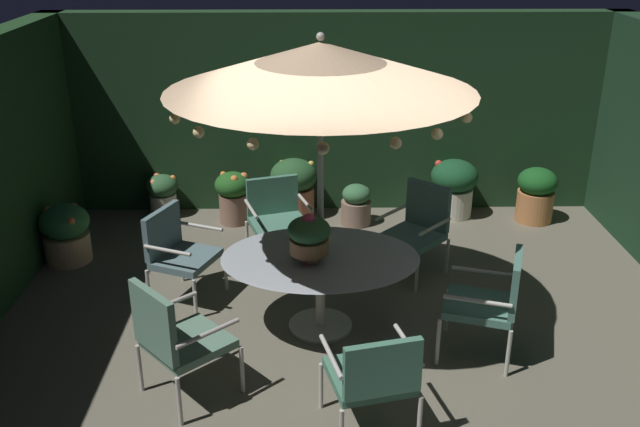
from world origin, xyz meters
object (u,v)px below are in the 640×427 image
object	(u,v)px
centerpiece_planter	(309,235)
potted_plant_left_near	(163,193)
patio_chair_northeast	(374,374)
patio_chair_southeast	(418,225)
potted_plant_right_near	(294,186)
patio_chair_south	(276,214)
potted_plant_left_far	(233,195)
patio_chair_east	(492,298)
patio_dining_table	(320,268)
potted_plant_right_far	(536,194)
potted_plant_back_right	(356,204)
patio_umbrella	(320,67)
patio_chair_southwest	(177,248)
potted_plant_back_left	(66,232)
potted_plant_front_corner	(454,186)
patio_chair_north	(175,335)

from	to	relation	value
centerpiece_planter	potted_plant_left_near	world-z (taller)	centerpiece_planter
patio_chair_northeast	patio_chair_southeast	bearing A→B (deg)	74.82
patio_chair_northeast	potted_plant_right_near	world-z (taller)	patio_chair_northeast
patio_chair_south	potted_plant_left_far	size ratio (longest dim) A/B	1.39
patio_chair_east	patio_chair_southeast	bearing A→B (deg)	103.87
patio_dining_table	potted_plant_left_far	distance (m)	2.73
potted_plant_left_far	potted_plant_right_near	distance (m)	0.79
patio_chair_east	potted_plant_left_far	distance (m)	3.91
patio_chair_northeast	potted_plant_right_far	size ratio (longest dim) A/B	1.29
centerpiece_planter	patio_chair_northeast	size ratio (longest dim) A/B	0.51
potted_plant_left_far	potted_plant_back_right	bearing A→B (deg)	-2.64
patio_umbrella	patio_chair_east	distance (m)	2.44
patio_chair_northeast	patio_chair_south	bearing A→B (deg)	105.57
patio_chair_northeast	potted_plant_back_right	distance (m)	3.94
patio_chair_southeast	potted_plant_left_far	bearing A→B (deg)	146.80
patio_chair_southwest	potted_plant_right_far	xyz separation A→B (m)	(4.19, 1.90, -0.18)
patio_dining_table	potted_plant_back_right	distance (m)	2.51
patio_chair_south	potted_plant_back_left	size ratio (longest dim) A/B	1.38
patio_umbrella	potted_plant_back_right	world-z (taller)	patio_umbrella
patio_dining_table	patio_umbrella	bearing A→B (deg)	128.83
patio_chair_southwest	potted_plant_right_far	bearing A→B (deg)	24.38
patio_chair_east	potted_plant_back_right	xyz separation A→B (m)	(-0.97, 2.92, -0.31)
potted_plant_back_right	potted_plant_right_near	xyz separation A→B (m)	(-0.79, 0.27, 0.15)
patio_chair_southeast	patio_chair_southwest	size ratio (longest dim) A/B	1.05
patio_chair_south	potted_plant_front_corner	world-z (taller)	patio_chair_south
patio_chair_north	patio_chair_east	bearing A→B (deg)	11.96
patio_chair_southwest	potted_plant_back_right	size ratio (longest dim) A/B	1.80
patio_chair_north	patio_chair_southwest	xyz separation A→B (m)	(-0.26, 1.63, -0.04)
patio_chair_north	potted_plant_right_far	xyz separation A→B (m)	(3.93, 3.54, -0.22)
patio_chair_east	potted_plant_right_far	distance (m)	3.26
patio_dining_table	patio_chair_northeast	distance (m)	1.54
patio_chair_north	potted_plant_back_left	size ratio (longest dim) A/B	1.55
patio_chair_north	patio_chair_southwest	size ratio (longest dim) A/B	1.10
centerpiece_planter	potted_plant_back_left	bearing A→B (deg)	150.08
potted_plant_right_near	potted_plant_front_corner	bearing A→B (deg)	-0.53
centerpiece_planter	potted_plant_left_far	size ratio (longest dim) A/B	0.69
patio_dining_table	patio_chair_southeast	xyz separation A→B (m)	(1.07, 1.12, -0.07)
patio_chair_east	potted_plant_left_far	world-z (taller)	patio_chair_east
potted_plant_back_left	potted_plant_right_far	bearing A→B (deg)	10.59
patio_dining_table	patio_chair_north	world-z (taller)	patio_chair_north
patio_chair_south	potted_plant_right_far	xyz separation A→B (m)	(3.24, 1.03, -0.18)
patio_chair_southwest	potted_plant_back_right	world-z (taller)	patio_chair_southwest
potted_plant_left_near	potted_plant_right_near	size ratio (longest dim) A/B	0.72
patio_chair_north	patio_chair_southeast	xyz separation A→B (m)	(2.22, 2.16, -0.03)
potted_plant_right_near	patio_chair_northeast	bearing A→B (deg)	-81.17
patio_chair_southeast	potted_plant_left_near	xyz separation A→B (m)	(-3.06, 1.62, -0.25)
centerpiece_planter	potted_plant_left_near	distance (m)	3.49
potted_plant_back_left	potted_plant_left_far	size ratio (longest dim) A/B	1.00
centerpiece_planter	patio_chair_northeast	distance (m)	1.53
patio_chair_southeast	patio_chair_south	size ratio (longest dim) A/B	1.06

